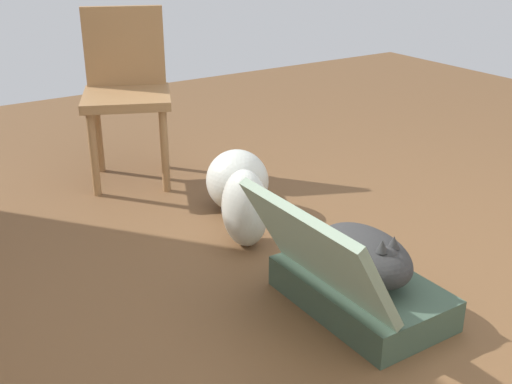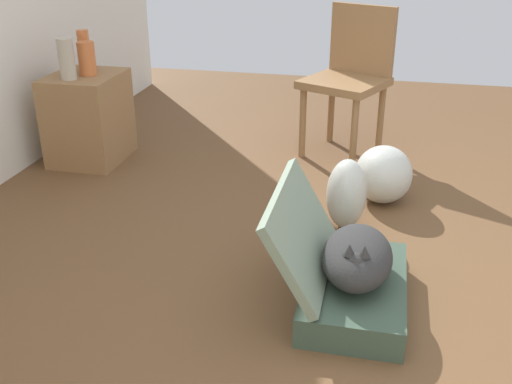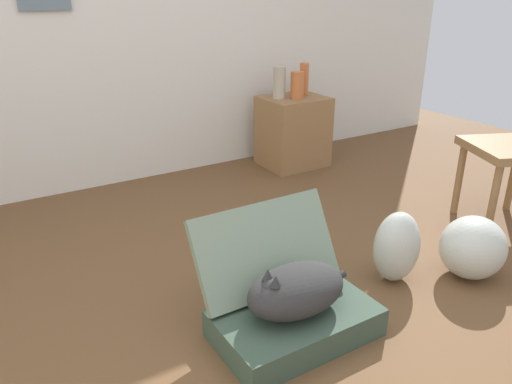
{
  "view_description": "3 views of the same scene",
  "coord_description": "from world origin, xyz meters",
  "px_view_note": "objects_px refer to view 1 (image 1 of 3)",
  "views": [
    {
      "loc": [
        -1.56,
        1.53,
        1.38
      ],
      "look_at": [
        0.25,
        0.36,
        0.47
      ],
      "focal_mm": 44.79,
      "sensor_mm": 36.0,
      "label": 1
    },
    {
      "loc": [
        -2.1,
        -0.02,
        1.46
      ],
      "look_at": [
        0.26,
        0.51,
        0.35
      ],
      "focal_mm": 41.87,
      "sensor_mm": 36.0,
      "label": 2
    },
    {
      "loc": [
        -1.04,
        -1.33,
        1.36
      ],
      "look_at": [
        0.2,
        0.68,
        0.39
      ],
      "focal_mm": 34.56,
      "sensor_mm": 36.0,
      "label": 3
    }
  ],
  "objects_px": {
    "plastic_bag_white": "(245,208)",
    "plastic_bag_clear": "(237,181)",
    "cat": "(364,255)",
    "chair": "(126,87)",
    "suitcase_base": "(360,292)"
  },
  "relations": [
    {
      "from": "cat",
      "to": "plastic_bag_clear",
      "type": "distance_m",
      "value": 1.05
    },
    {
      "from": "plastic_bag_white",
      "to": "chair",
      "type": "relative_size",
      "value": 0.39
    },
    {
      "from": "plastic_bag_white",
      "to": "plastic_bag_clear",
      "type": "relative_size",
      "value": 1.12
    },
    {
      "from": "suitcase_base",
      "to": "cat",
      "type": "xyz_separation_m",
      "value": [
        -0.0,
        0.0,
        0.16
      ]
    },
    {
      "from": "cat",
      "to": "plastic_bag_white",
      "type": "bearing_deg",
      "value": 8.04
    },
    {
      "from": "chair",
      "to": "cat",
      "type": "bearing_deg",
      "value": -60.25
    },
    {
      "from": "cat",
      "to": "chair",
      "type": "distance_m",
      "value": 1.83
    },
    {
      "from": "suitcase_base",
      "to": "plastic_bag_clear",
      "type": "height_order",
      "value": "plastic_bag_clear"
    },
    {
      "from": "plastic_bag_clear",
      "to": "chair",
      "type": "height_order",
      "value": "chair"
    },
    {
      "from": "suitcase_base",
      "to": "plastic_bag_white",
      "type": "height_order",
      "value": "plastic_bag_white"
    },
    {
      "from": "suitcase_base",
      "to": "chair",
      "type": "xyz_separation_m",
      "value": [
        1.79,
        0.19,
        0.47
      ]
    },
    {
      "from": "cat",
      "to": "plastic_bag_clear",
      "type": "xyz_separation_m",
      "value": [
        1.04,
        -0.08,
        -0.07
      ]
    },
    {
      "from": "cat",
      "to": "chair",
      "type": "height_order",
      "value": "chair"
    },
    {
      "from": "suitcase_base",
      "to": "cat",
      "type": "height_order",
      "value": "cat"
    },
    {
      "from": "suitcase_base",
      "to": "cat",
      "type": "distance_m",
      "value": 0.16
    }
  ]
}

